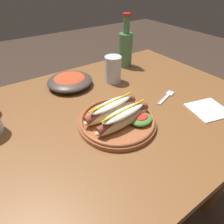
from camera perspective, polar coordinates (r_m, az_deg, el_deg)
name	(u,v)px	position (r m, az deg, el deg)	size (l,w,h in m)	color
ground_plane	(103,213)	(1.28, -2.69, -27.97)	(8.00, 8.00, 0.00)	#3D2D23
dining_table	(99,135)	(0.76, -4.05, -6.99)	(1.25, 0.82, 0.74)	brown
hot_dog_plate	(118,118)	(0.63, 1.85, -1.66)	(0.26, 0.26, 0.08)	#9E5633
fork	(167,97)	(0.81, 16.01, 4.46)	(0.12, 0.06, 0.00)	silver
water_cup	(113,69)	(0.87, 0.30, 12.59)	(0.07, 0.07, 0.12)	silver
glass_bottle	(125,48)	(1.03, 4.04, 18.60)	(0.07, 0.07, 0.26)	#4C7F51
side_bowl	(70,81)	(0.87, -12.50, 9.14)	(0.20, 0.20, 0.05)	#423833
napkin	(208,110)	(0.79, 26.78, 0.64)	(0.13, 0.12, 0.00)	white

